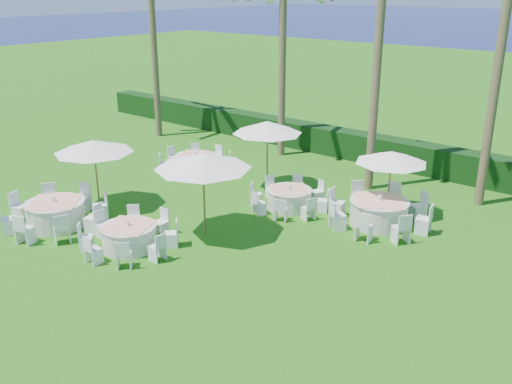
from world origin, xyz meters
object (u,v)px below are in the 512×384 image
umbrella_b (203,161)px  banquet_table_e (289,198)px  banquet_table_d (195,163)px  umbrella_d (392,157)px  banquet_table_a (56,213)px  umbrella_a (94,146)px  umbrella_c (267,127)px  banquet_table_b (129,236)px  banquet_table_f (379,212)px

umbrella_b → banquet_table_e: bearing=78.9°
banquet_table_d → umbrella_d: 8.61m
umbrella_d → banquet_table_a: bearing=-136.1°
umbrella_a → umbrella_d: umbrella_a is taller
umbrella_a → umbrella_c: 6.27m
banquet_table_d → umbrella_c: size_ratio=1.11×
banquet_table_e → umbrella_b: bearing=-101.1°
umbrella_b → umbrella_d: size_ratio=1.24×
umbrella_a → banquet_table_e: bearing=38.5°
banquet_table_b → banquet_table_e: bearing=72.4°
umbrella_b → banquet_table_b: bearing=-117.5°
umbrella_c → banquet_table_e: bearing=-30.5°
banquet_table_a → banquet_table_b: bearing=7.6°
banquet_table_d → umbrella_d: size_ratio=1.23×
banquet_table_a → banquet_table_d: size_ratio=1.10×
banquet_table_b → umbrella_c: bearing=90.4°
banquet_table_e → umbrella_a: (-5.25, -4.17, 1.86)m
umbrella_b → banquet_table_a: bearing=-149.4°
umbrella_b → umbrella_c: 4.75m
banquet_table_d → umbrella_a: (0.18, -4.98, 1.83)m
banquet_table_f → umbrella_c: 5.36m
banquet_table_f → banquet_table_e: bearing=-168.0°
banquet_table_e → banquet_table_f: size_ratio=0.80×
banquet_table_d → umbrella_b: bearing=-42.4°
umbrella_d → umbrella_a: bearing=-145.0°
banquet_table_a → umbrella_d: umbrella_d is taller
banquet_table_f → umbrella_b: umbrella_b is taller
banquet_table_f → umbrella_a: 9.84m
banquet_table_e → umbrella_b: 4.15m
banquet_table_a → umbrella_b: umbrella_b is taller
banquet_table_f → umbrella_c: umbrella_c is taller
banquet_table_d → umbrella_a: umbrella_a is taller
umbrella_d → umbrella_c: bearing=-174.0°
banquet_table_b → umbrella_b: bearing=62.5°
umbrella_b → umbrella_c: bearing=103.9°
banquet_table_d → banquet_table_e: bearing=-8.5°
banquet_table_d → umbrella_d: umbrella_d is taller
umbrella_c → banquet_table_f: bearing=-4.8°
banquet_table_f → umbrella_a: (-8.38, -4.84, 1.78)m
banquet_table_a → umbrella_b: (4.28, 2.53, 2.00)m
banquet_table_d → umbrella_b: umbrella_b is taller
umbrella_a → umbrella_b: (4.56, 0.65, 0.21)m
banquet_table_f → umbrella_b: bearing=-132.4°
banquet_table_a → banquet_table_e: size_ratio=1.21×
banquet_table_a → umbrella_d: 11.15m
banquet_table_e → umbrella_a: 6.96m
umbrella_a → banquet_table_d: bearing=92.1°
banquet_table_f → umbrella_d: umbrella_d is taller
banquet_table_b → umbrella_d: 8.81m
umbrella_a → umbrella_d: size_ratio=1.12×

